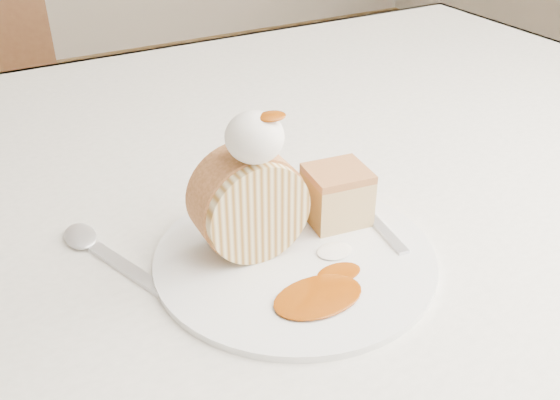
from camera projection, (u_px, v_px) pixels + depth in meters
table at (248, 220)px, 0.79m from camera, size 1.40×0.90×0.75m
plate at (295, 257)px, 0.57m from camera, size 0.29×0.29×0.01m
roulade_slice at (249, 204)px, 0.55m from camera, size 0.10×0.05×0.09m
cake_chunk at (337, 198)px, 0.60m from camera, size 0.06×0.06×0.05m
whipped_cream at (255, 137)px, 0.51m from camera, size 0.05×0.05×0.04m
caramel_drizzle at (271, 110)px, 0.49m from camera, size 0.02×0.02×0.01m
caramel_pool at (318, 296)px, 0.51m from camera, size 0.09×0.06×0.00m
fork at (376, 222)px, 0.61m from camera, size 0.04×0.15×0.00m
spoon at (140, 277)px, 0.54m from camera, size 0.08×0.17×0.00m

